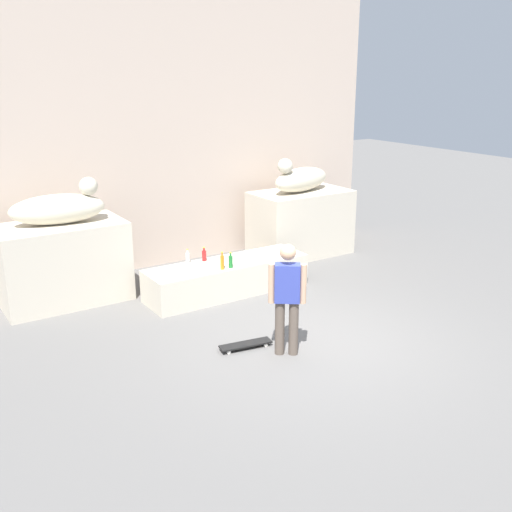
% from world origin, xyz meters
% --- Properties ---
extents(ground_plane, '(40.00, 40.00, 0.00)m').
position_xyz_m(ground_plane, '(0.00, 0.00, 0.00)').
color(ground_plane, '#605E5B').
extents(facade_wall, '(9.97, 0.60, 6.45)m').
position_xyz_m(facade_wall, '(0.00, 5.12, 3.23)').
color(facade_wall, '#C1AC9B').
rests_on(facade_wall, ground_plane).
extents(pedestal_left, '(2.16, 1.22, 1.43)m').
position_xyz_m(pedestal_left, '(-2.63, 3.83, 0.71)').
color(pedestal_left, beige).
rests_on(pedestal_left, ground_plane).
extents(pedestal_right, '(2.16, 1.22, 1.43)m').
position_xyz_m(pedestal_right, '(2.63, 3.83, 0.71)').
color(pedestal_right, beige).
rests_on(pedestal_right, ground_plane).
extents(statue_reclining_left, '(1.66, 0.79, 0.78)m').
position_xyz_m(statue_reclining_left, '(-2.59, 3.82, 1.71)').
color(statue_reclining_left, beige).
rests_on(statue_reclining_left, pedestal_left).
extents(statue_reclining_right, '(1.69, 0.92, 0.78)m').
position_xyz_m(statue_reclining_right, '(2.59, 3.82, 1.71)').
color(statue_reclining_right, beige).
rests_on(statue_reclining_right, pedestal_right).
extents(ledge_block, '(3.07, 0.89, 0.60)m').
position_xyz_m(ledge_block, '(0.00, 2.59, 0.30)').
color(ledge_block, beige).
rests_on(ledge_block, ground_plane).
extents(skater, '(0.45, 0.37, 1.67)m').
position_xyz_m(skater, '(-0.54, -0.03, 0.92)').
color(skater, brown).
rests_on(skater, ground_plane).
extents(skateboard, '(0.82, 0.33, 0.08)m').
position_xyz_m(skateboard, '(-0.95, 0.44, 0.06)').
color(skateboard, black).
rests_on(skateboard, ground_plane).
extents(bottle_green, '(0.07, 0.07, 0.29)m').
position_xyz_m(bottle_green, '(-0.10, 2.28, 0.72)').
color(bottle_green, '#1E722D').
rests_on(bottle_green, ledge_block).
extents(bottle_orange, '(0.07, 0.07, 0.32)m').
position_xyz_m(bottle_orange, '(-0.27, 2.28, 0.74)').
color(bottle_orange, orange).
rests_on(bottle_orange, ledge_block).
extents(bottle_red, '(0.08, 0.08, 0.26)m').
position_xyz_m(bottle_red, '(-0.31, 2.89, 0.70)').
color(bottle_red, red).
rests_on(bottle_red, ledge_block).
extents(bottle_clear, '(0.07, 0.07, 0.26)m').
position_xyz_m(bottle_clear, '(-0.62, 2.95, 0.70)').
color(bottle_clear, silver).
rests_on(bottle_clear, ledge_block).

